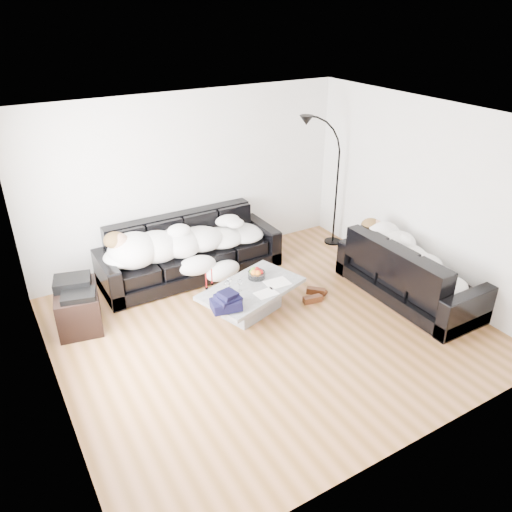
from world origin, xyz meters
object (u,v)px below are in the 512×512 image
floor_lamp (337,188)px  coffee_table (251,300)px  sofa_right (410,270)px  sofa_back (190,249)px  fruit_bowl (256,273)px  sleeper_back (191,237)px  wine_glass_b (227,287)px  wine_glass_c (240,285)px  candle_left (206,282)px  wine_glass_a (229,283)px  av_cabinet (78,308)px  candle_right (212,277)px  stereo (74,286)px  shoes (314,295)px  sleeper_right (413,256)px

floor_lamp → coffee_table: bearing=-159.5°
sofa_right → sofa_back: bearing=48.1°
fruit_bowl → sleeper_back: bearing=111.9°
sofa_right → wine_glass_b: sofa_right is taller
fruit_bowl → wine_glass_c: bearing=-153.6°
wine_glass_c → candle_left: 0.43m
sofa_back → wine_glass_a: (0.02, -1.22, 0.03)m
av_cabinet → floor_lamp: bearing=14.8°
floor_lamp → candle_right: bearing=-169.1°
coffee_table → av_cabinet: av_cabinet is taller
av_cabinet → wine_glass_a: bearing=-11.6°
wine_glass_a → candle_right: (-0.16, 0.19, 0.03)m
candle_left → floor_lamp: 2.98m
coffee_table → wine_glass_c: 0.32m
stereo → floor_lamp: bearing=18.6°
shoes → floor_lamp: 2.08m
sofa_right → wine_glass_c: (-2.24, 0.76, 0.05)m
coffee_table → shoes: coffee_table is taller
candle_left → shoes: 1.57m
sleeper_right → wine_glass_a: size_ratio=11.27×
fruit_bowl → stereo: (-2.20, 0.68, 0.12)m
coffee_table → av_cabinet: size_ratio=1.79×
sofa_back → stereo: size_ratio=6.04×
shoes → stereo: size_ratio=0.99×
shoes → sofa_back: bearing=151.4°
sleeper_back → wine_glass_b: sleeper_back is taller
sofa_right → wine_glass_b: bearing=71.9°
sleeper_right → floor_lamp: bearing=-6.0°
sleeper_right → wine_glass_b: size_ratio=9.85×
candle_right → stereo: 1.70m
sofa_right → candle_right: bearing=66.5°
candle_right → sofa_back: bearing=82.3°
sleeper_right → sofa_right: bearing=0.0°
candle_right → floor_lamp: (2.68, 0.84, 0.47)m
wine_glass_b → floor_lamp: floor_lamp is taller
sofa_back → fruit_bowl: (0.45, -1.17, 0.03)m
sleeper_back → av_cabinet: bearing=-166.0°
sofa_back → sofa_right: (2.34, -2.11, -0.02)m
sofa_back → wine_glass_a: size_ratio=16.91×
sleeper_right → fruit_bowl: bearing=63.7°
sofa_right → candle_left: 2.79m
sofa_back → wine_glass_b: sofa_back is taller
sleeper_back → fruit_bowl: bearing=-68.1°
sofa_right → coffee_table: size_ratio=1.55×
candle_right → fruit_bowl: bearing=-13.6°
fruit_bowl → floor_lamp: floor_lamp is taller
candle_left → shoes: candle_left is taller
sleeper_back → shoes: size_ratio=5.14×
sofa_back → candle_right: (-0.14, -1.03, 0.07)m
sofa_back → sleeper_back: 0.22m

